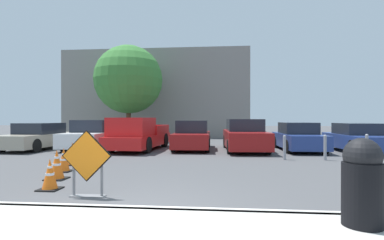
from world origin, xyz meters
name	(u,v)px	position (x,y,z in m)	size (l,w,h in m)	color
ground_plane	(190,150)	(0.00, 10.00, 0.00)	(96.00, 96.00, 0.00)	#4C4C4F
sidewalk_strip	(101,237)	(0.00, -1.07, 0.07)	(24.36, 2.14, 0.14)	beige
curb_lip	(127,211)	(0.00, 0.00, 0.07)	(24.36, 0.20, 0.14)	beige
road_closed_sign	(87,162)	(-1.15, 1.02, 0.71)	(1.03, 0.20, 1.34)	black
traffic_cone_nearest	(50,175)	(-2.24, 1.54, 0.33)	(0.44, 0.44, 0.68)	black
traffic_cone_second	(57,165)	(-2.70, 2.62, 0.37)	(0.49, 0.49, 0.77)	black
traffic_cone_third	(64,160)	(-3.11, 3.71, 0.34)	(0.45, 0.45, 0.70)	black
traffic_cone_fourth	(72,154)	(-3.47, 4.93, 0.37)	(0.46, 0.46, 0.77)	black
traffic_cone_fifth	(76,153)	(-3.91, 6.04, 0.28)	(0.47, 0.47, 0.59)	black
parked_car_nearest	(39,137)	(-7.74, 9.74, 0.62)	(2.07, 4.65, 1.33)	#A39984
parked_car_second	(93,135)	(-5.13, 10.36, 0.68)	(2.09, 4.61, 1.48)	white
pickup_truck	(138,136)	(-2.55, 9.67, 0.72)	(2.23, 5.23, 1.61)	red
parked_car_third	(192,136)	(0.08, 10.38, 0.67)	(1.87, 4.22, 1.46)	maroon
parked_car_fourth	(245,136)	(2.68, 10.03, 0.71)	(2.06, 4.68, 1.53)	maroon
parked_car_fifth	(298,138)	(5.29, 10.30, 0.63)	(1.87, 4.21, 1.37)	navy
parked_car_sixth	(359,139)	(7.90, 9.84, 0.63)	(1.92, 4.48, 1.35)	navy
trash_bin	(362,181)	(3.39, -0.54, 0.74)	(0.51, 0.51, 1.18)	black
bollard_nearest	(284,147)	(3.93, 6.92, 0.50)	(0.12, 0.12, 0.94)	gray
bollard_second	(325,147)	(5.42, 6.92, 0.51)	(0.12, 0.12, 0.96)	gray
bollard_third	(367,147)	(6.91, 6.92, 0.52)	(0.12, 0.12, 0.99)	gray
building_facade_backdrop	(159,95)	(-3.94, 21.55, 3.63)	(15.55, 5.00, 7.26)	gray
street_tree_behind_lot	(128,80)	(-4.96, 15.85, 4.30)	(4.79, 4.79, 6.70)	#513823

